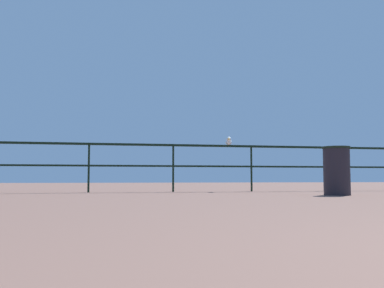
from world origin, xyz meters
TOP-DOWN VIEW (x-y plane):
  - pier_railing at (-0.00, 9.85)m, footprint 20.22×0.05m
  - seagull_on_rail at (0.37, 9.83)m, footprint 0.20×0.38m
  - trash_bin at (1.60, 7.29)m, footprint 0.48×0.48m

SIDE VIEW (x-z plane):
  - trash_bin at x=1.60m, z-range 0.00..0.87m
  - pier_railing at x=0.00m, z-range 0.25..1.31m
  - seagull_on_rail at x=0.37m, z-range 1.05..1.23m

